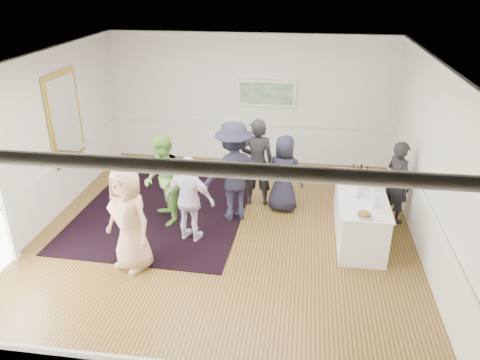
# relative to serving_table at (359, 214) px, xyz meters

# --- Properties ---
(floor) EXTENTS (8.00, 8.00, 0.00)m
(floor) POSITION_rel_serving_table_xyz_m (-2.46, -0.52, -0.45)
(floor) COLOR olive
(floor) RESTS_ON ground
(ceiling) EXTENTS (7.00, 8.00, 0.02)m
(ceiling) POSITION_rel_serving_table_xyz_m (-2.46, -0.52, 2.75)
(ceiling) COLOR white
(ceiling) RESTS_ON wall_back
(wall_left) EXTENTS (0.02, 8.00, 3.20)m
(wall_left) POSITION_rel_serving_table_xyz_m (-5.96, -0.52, 1.15)
(wall_left) COLOR white
(wall_left) RESTS_ON floor
(wall_right) EXTENTS (0.02, 8.00, 3.20)m
(wall_right) POSITION_rel_serving_table_xyz_m (1.04, -0.52, 1.15)
(wall_right) COLOR white
(wall_right) RESTS_ON floor
(wall_back) EXTENTS (7.00, 0.02, 3.20)m
(wall_back) POSITION_rel_serving_table_xyz_m (-2.46, 3.48, 1.15)
(wall_back) COLOR white
(wall_back) RESTS_ON floor
(wall_front) EXTENTS (7.00, 0.02, 3.20)m
(wall_front) POSITION_rel_serving_table_xyz_m (-2.46, -4.52, 1.15)
(wall_front) COLOR white
(wall_front) RESTS_ON floor
(wainscoting) EXTENTS (7.00, 8.00, 1.00)m
(wainscoting) POSITION_rel_serving_table_xyz_m (-2.46, -0.52, 0.05)
(wainscoting) COLOR white
(wainscoting) RESTS_ON floor
(mirror) EXTENTS (0.05, 1.25, 1.85)m
(mirror) POSITION_rel_serving_table_xyz_m (-5.91, 0.78, 1.35)
(mirror) COLOR gold
(mirror) RESTS_ON wall_left
(landscape_painting) EXTENTS (1.44, 0.06, 0.66)m
(landscape_painting) POSITION_rel_serving_table_xyz_m (-2.06, 3.43, 1.33)
(landscape_painting) COLOR white
(landscape_painting) RESTS_ON wall_back
(area_rug) EXTENTS (3.42, 4.41, 0.02)m
(area_rug) POSITION_rel_serving_table_xyz_m (-3.86, 0.60, -0.44)
(area_rug) COLOR black
(area_rug) RESTS_ON floor
(serving_table) EXTENTS (0.84, 2.22, 0.90)m
(serving_table) POSITION_rel_serving_table_xyz_m (0.00, 0.00, 0.00)
(serving_table) COLOR white
(serving_table) RESTS_ON floor
(bartender) EXTENTS (0.65, 0.71, 1.64)m
(bartender) POSITION_rel_serving_table_xyz_m (0.74, 0.71, 0.37)
(bartender) COLOR black
(bartender) RESTS_ON floor
(guest_tan) EXTENTS (1.05, 0.91, 1.80)m
(guest_tan) POSITION_rel_serving_table_xyz_m (-3.79, -1.54, 0.45)
(guest_tan) COLOR tan
(guest_tan) RESTS_ON floor
(guest_green) EXTENTS (1.01, 1.09, 1.79)m
(guest_green) POSITION_rel_serving_table_xyz_m (-3.69, 0.01, 0.44)
(guest_green) COLOR #69AC44
(guest_green) RESTS_ON floor
(guest_lilac) EXTENTS (1.02, 0.62, 1.62)m
(guest_lilac) POSITION_rel_serving_table_xyz_m (-3.03, -0.56, 0.36)
(guest_lilac) COLOR white
(guest_lilac) RESTS_ON floor
(guest_dark_a) EXTENTS (1.48, 1.23, 1.99)m
(guest_dark_a) POSITION_rel_serving_table_xyz_m (-2.38, 0.36, 0.54)
(guest_dark_a) COLOR black
(guest_dark_a) RESTS_ON floor
(guest_dark_b) EXTENTS (0.71, 0.49, 1.86)m
(guest_dark_b) POSITION_rel_serving_table_xyz_m (-2.01, 1.05, 0.48)
(guest_dark_b) COLOR black
(guest_dark_b) RESTS_ON floor
(guest_navy) EXTENTS (0.85, 0.63, 1.59)m
(guest_navy) POSITION_rel_serving_table_xyz_m (-1.44, 0.85, 0.34)
(guest_navy) COLOR black
(guest_navy) RESTS_ON floor
(wine_bottles) EXTENTS (0.32, 0.31, 0.31)m
(wine_bottles) POSITION_rel_serving_table_xyz_m (0.01, 0.49, 0.60)
(wine_bottles) COLOR black
(wine_bottles) RESTS_ON serving_table
(juice_pitchers) EXTENTS (0.40, 0.63, 0.24)m
(juice_pitchers) POSITION_rel_serving_table_xyz_m (0.01, -0.29, 0.57)
(juice_pitchers) COLOR #6EB13F
(juice_pitchers) RESTS_ON serving_table
(ice_bucket) EXTENTS (0.26, 0.26, 0.25)m
(ice_bucket) POSITION_rel_serving_table_xyz_m (0.11, 0.20, 0.56)
(ice_bucket) COLOR silver
(ice_bucket) RESTS_ON serving_table
(nut_bowl) EXTENTS (0.25, 0.25, 0.08)m
(nut_bowl) POSITION_rel_serving_table_xyz_m (-0.05, -0.94, 0.48)
(nut_bowl) COLOR white
(nut_bowl) RESTS_ON serving_table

